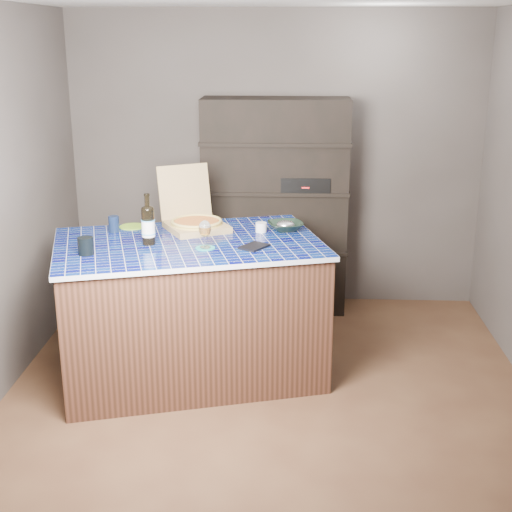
{
  "coord_description": "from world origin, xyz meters",
  "views": [
    {
      "loc": [
        0.11,
        -4.31,
        2.3
      ],
      "look_at": [
        -0.09,
        0.0,
        0.94
      ],
      "focal_mm": 50.0,
      "sensor_mm": 36.0,
      "label": 1
    }
  ],
  "objects_px": {
    "dvd_case": "(254,247)",
    "kitchen_island": "(190,308)",
    "wine_glass": "(205,229)",
    "bowl": "(285,226)",
    "pizza_box": "(195,221)",
    "mead_bottle": "(148,225)"
  },
  "relations": [
    {
      "from": "mead_bottle",
      "to": "dvd_case",
      "type": "distance_m",
      "value": 0.71
    },
    {
      "from": "bowl",
      "to": "pizza_box",
      "type": "bearing_deg",
      "value": 179.85
    },
    {
      "from": "wine_glass",
      "to": "bowl",
      "type": "relative_size",
      "value": 0.74
    },
    {
      "from": "mead_bottle",
      "to": "pizza_box",
      "type": "bearing_deg",
      "value": 56.53
    },
    {
      "from": "mead_bottle",
      "to": "wine_glass",
      "type": "bearing_deg",
      "value": -11.6
    },
    {
      "from": "mead_bottle",
      "to": "bowl",
      "type": "xyz_separation_m",
      "value": [
        0.9,
        0.39,
        -0.1
      ]
    },
    {
      "from": "wine_glass",
      "to": "dvd_case",
      "type": "distance_m",
      "value": 0.34
    },
    {
      "from": "kitchen_island",
      "to": "mead_bottle",
      "type": "height_order",
      "value": "mead_bottle"
    },
    {
      "from": "dvd_case",
      "to": "kitchen_island",
      "type": "bearing_deg",
      "value": -161.6
    },
    {
      "from": "wine_glass",
      "to": "dvd_case",
      "type": "xyz_separation_m",
      "value": [
        0.32,
        0.03,
        -0.12
      ]
    },
    {
      "from": "mead_bottle",
      "to": "wine_glass",
      "type": "height_order",
      "value": "mead_bottle"
    },
    {
      "from": "pizza_box",
      "to": "wine_glass",
      "type": "distance_m",
      "value": 0.49
    },
    {
      "from": "kitchen_island",
      "to": "wine_glass",
      "type": "bearing_deg",
      "value": -64.77
    },
    {
      "from": "dvd_case",
      "to": "mead_bottle",
      "type": "bearing_deg",
      "value": -150.23
    },
    {
      "from": "mead_bottle",
      "to": "dvd_case",
      "type": "xyz_separation_m",
      "value": [
        0.7,
        -0.05,
        -0.13
      ]
    },
    {
      "from": "pizza_box",
      "to": "mead_bottle",
      "type": "relative_size",
      "value": 1.76
    },
    {
      "from": "mead_bottle",
      "to": "bowl",
      "type": "distance_m",
      "value": 0.99
    },
    {
      "from": "kitchen_island",
      "to": "pizza_box",
      "type": "distance_m",
      "value": 0.63
    },
    {
      "from": "wine_glass",
      "to": "bowl",
      "type": "xyz_separation_m",
      "value": [
        0.52,
        0.47,
        -0.1
      ]
    },
    {
      "from": "pizza_box",
      "to": "mead_bottle",
      "type": "distance_m",
      "value": 0.48
    },
    {
      "from": "kitchen_island",
      "to": "bowl",
      "type": "distance_m",
      "value": 0.88
    },
    {
      "from": "wine_glass",
      "to": "mead_bottle",
      "type": "bearing_deg",
      "value": 168.4
    }
  ]
}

